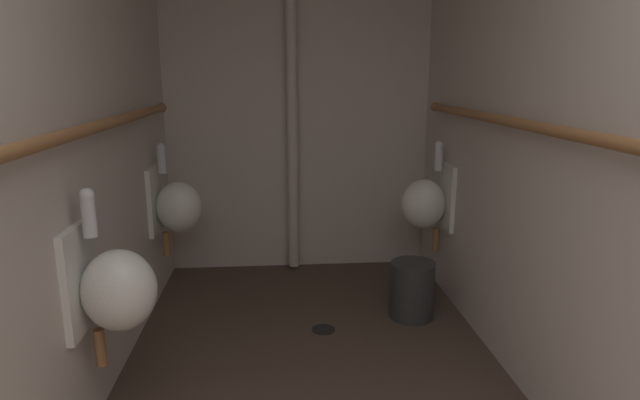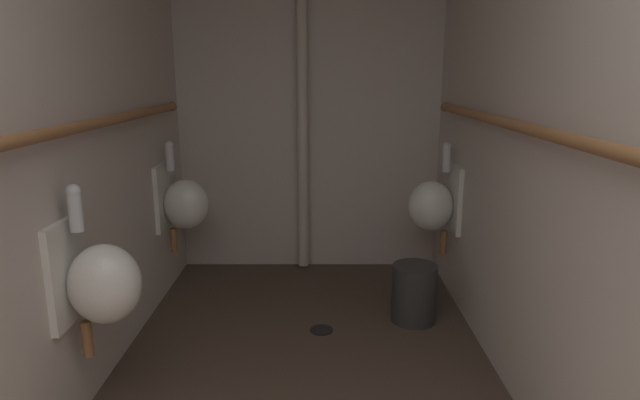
{
  "view_description": "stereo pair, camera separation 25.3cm",
  "coord_description": "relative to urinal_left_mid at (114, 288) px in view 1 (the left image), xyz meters",
  "views": [
    {
      "loc": [
        -0.17,
        -0.21,
        1.48
      ],
      "look_at": [
        0.08,
        2.81,
        0.76
      ],
      "focal_mm": 29.7,
      "sensor_mm": 36.0,
      "label": 1
    },
    {
      "loc": [
        0.08,
        -0.21,
        1.48
      ],
      "look_at": [
        0.08,
        2.81,
        0.76
      ],
      "focal_mm": 29.7,
      "sensor_mm": 36.0,
      "label": 2
    }
  ],
  "objects": [
    {
      "name": "floor_drain",
      "position": [
        0.93,
        0.81,
        -0.64
      ],
      "size": [
        0.14,
        0.14,
        0.01
      ],
      "primitive_type": "cylinder",
      "color": "black",
      "rests_on": "ground"
    },
    {
      "name": "wall_right",
      "position": [
        1.85,
        0.04,
        0.62
      ],
      "size": [
        0.06,
        3.91,
        2.52
      ],
      "primitive_type": "cube",
      "color": "beige",
      "rests_on": "ground"
    },
    {
      "name": "urinal_right_mid",
      "position": [
        1.67,
        1.33,
        0.0
      ],
      "size": [
        0.32,
        0.3,
        0.76
      ],
      "color": "silver"
    },
    {
      "name": "wall_left",
      "position": [
        -0.18,
        0.04,
        0.62
      ],
      "size": [
        0.06,
        3.91,
        2.52
      ],
      "primitive_type": "cube",
      "color": "beige",
      "rests_on": "ground"
    },
    {
      "name": "standpipe_back_wall",
      "position": [
        0.79,
        1.85,
        0.62
      ],
      "size": [
        0.08,
        0.08,
        2.47
      ],
      "primitive_type": "cylinder",
      "color": "beige",
      "rests_on": "ground"
    },
    {
      "name": "supply_pipe_left",
      "position": [
        -0.09,
        0.06,
        0.62
      ],
      "size": [
        0.06,
        3.1,
        0.06
      ],
      "color": "#936038"
    },
    {
      "name": "waste_bin",
      "position": [
        1.49,
        0.95,
        -0.46
      ],
      "size": [
        0.27,
        0.27,
        0.36
      ],
      "primitive_type": "cylinder",
      "color": "#2D2D2D",
      "rests_on": "ground"
    },
    {
      "name": "wall_back",
      "position": [
        0.84,
        1.96,
        0.62
      ],
      "size": [
        2.09,
        0.06,
        2.52
      ],
      "primitive_type": "cube",
      "color": "beige",
      "rests_on": "ground"
    },
    {
      "name": "supply_pipe_right",
      "position": [
        1.76,
        0.03,
        0.62
      ],
      "size": [
        0.06,
        3.07,
        0.06
      ],
      "color": "#936038"
    },
    {
      "name": "urinal_left_mid",
      "position": [
        0.0,
        0.0,
        0.0
      ],
      "size": [
        0.32,
        0.3,
        0.76
      ],
      "color": "silver"
    },
    {
      "name": "urinal_left_far",
      "position": [
        0.0,
        1.38,
        0.0
      ],
      "size": [
        0.32,
        0.3,
        0.76
      ],
      "color": "silver"
    }
  ]
}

